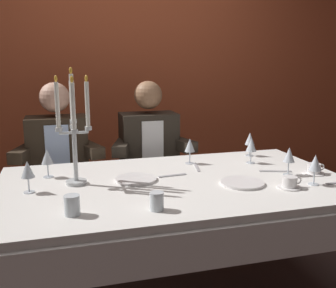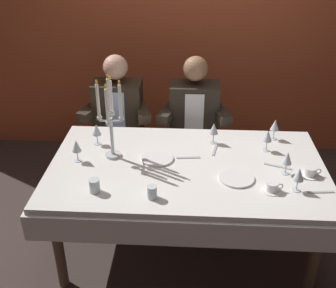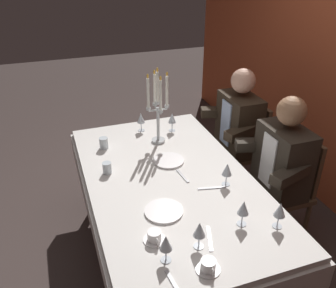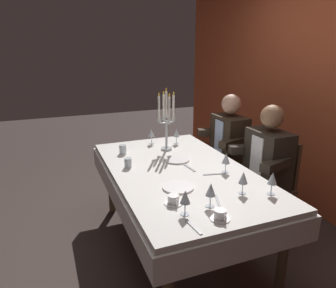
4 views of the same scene
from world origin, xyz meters
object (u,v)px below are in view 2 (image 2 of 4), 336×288
wine_glass_0 (275,125)px  coffee_cup_0 (272,187)px  wine_glass_4 (299,175)px  wine_glass_6 (268,136)px  wine_glass_1 (287,159)px  candelabra (110,119)px  wine_glass_5 (76,146)px  dinner_plate_0 (236,178)px  water_tumbler_1 (152,192)px  seated_diner_0 (118,110)px  water_tumbler_0 (95,186)px  wine_glass_2 (214,129)px  wine_glass_3 (97,130)px  dinner_plate_1 (157,158)px  coffee_cup_1 (311,172)px  dining_table (187,179)px  seated_diner_1 (194,112)px

wine_glass_0 → coffee_cup_0: size_ratio=1.24×
wine_glass_4 → wine_glass_6: 0.51m
wine_glass_1 → wine_glass_4: size_ratio=1.00×
candelabra → wine_glass_5: bearing=-161.8°
dinner_plate_0 → wine_glass_0: bearing=59.8°
wine_glass_6 → water_tumbler_1: 1.00m
wine_glass_1 → seated_diner_0: bearing=143.3°
water_tumbler_0 → coffee_cup_0: bearing=3.7°
wine_glass_2 → seated_diner_0: bearing=145.8°
wine_glass_1 → water_tumbler_1: bearing=-159.5°
wine_glass_3 → wine_glass_4: (1.37, -0.52, 0.00)m
wine_glass_4 → seated_diner_0: 1.75m
wine_glass_2 → coffee_cup_0: 0.70m
dinner_plate_1 → coffee_cup_0: coffee_cup_0 is taller
dinner_plate_0 → dinner_plate_1: (-0.54, 0.22, 0.00)m
coffee_cup_1 → wine_glass_6: bearing=127.0°
dinner_plate_0 → wine_glass_2: (-0.13, 0.48, 0.11)m
wine_glass_4 → coffee_cup_1: wine_glass_4 is taller
wine_glass_0 → wine_glass_2: 0.47m
wine_glass_4 → coffee_cup_1: (0.13, 0.18, -0.09)m
dining_table → wine_glass_2: size_ratio=11.83×
wine_glass_1 → wine_glass_2: (-0.46, 0.40, 0.00)m
water_tumbler_0 → seated_diner_1: size_ratio=0.07×
wine_glass_2 → seated_diner_1: (-0.14, 0.55, -0.12)m
candelabra → seated_diner_1: size_ratio=0.50×
wine_glass_0 → wine_glass_2: size_ratio=1.00×
dining_table → wine_glass_0: 0.81m
wine_glass_1 → seated_diner_0: 1.60m
wine_glass_5 → water_tumbler_0: bearing=-61.2°
coffee_cup_0 → dinner_plate_1: bearing=155.4°
water_tumbler_0 → coffee_cup_1: bearing=10.6°
dinner_plate_0 → coffee_cup_1: coffee_cup_1 is taller
wine_glass_4 → seated_diner_1: (-0.64, 1.15, -0.12)m
water_tumbler_1 → dining_table: bearing=62.1°
wine_glass_6 → coffee_cup_1: (0.24, -0.32, -0.09)m
seated_diner_1 → seated_diner_0: bearing=180.0°
wine_glass_0 → wine_glass_5: 1.48m
dinner_plate_0 → wine_glass_0: 0.67m
dinner_plate_1 → wine_glass_3: size_ratio=1.40×
dinner_plate_0 → wine_glass_0: size_ratio=1.42×
wine_glass_2 → coffee_cup_1: 0.76m
dining_table → wine_glass_4: wine_glass_4 is taller
dinner_plate_1 → wine_glass_4: size_ratio=1.40×
wine_glass_6 → seated_diner_1: size_ratio=0.13×
wine_glass_4 → dining_table: bearing=159.2°
dinner_plate_0 → dining_table: bearing=155.1°
candelabra → coffee_cup_1: 1.38m
coffee_cup_1 → seated_diner_1: seated_diner_1 is taller
wine_glass_3 → wine_glass_1: bearing=-13.9°
dinner_plate_1 → wine_glass_1: (0.87, -0.13, 0.11)m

